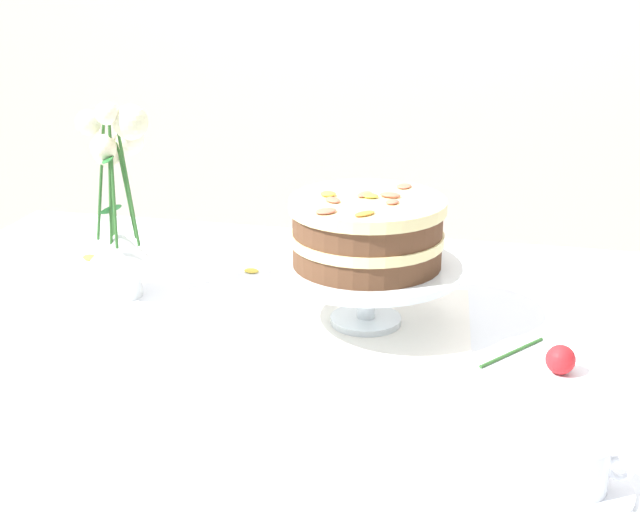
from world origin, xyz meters
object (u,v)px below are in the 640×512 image
Objects in this scene: teacup at (579,473)px; fallen_rose at (558,359)px; dining_table at (287,392)px; cake_stand at (367,274)px; layer_cake at (367,231)px; flower_vase at (118,206)px.

teacup is 0.29m from fallen_rose.
dining_table is 0.41m from fallen_rose.
teacup reaches higher than fallen_rose.
dining_table is 10.78× the size of fallen_rose.
fallen_rose is at bearing -19.60° from cake_stand.
teacup is at bearing -52.58° from cake_stand.
layer_cake is at bearing 34.92° from dining_table.
dining_table is at bearing 176.10° from fallen_rose.
flower_vase is 2.70× the size of teacup.
dining_table is 0.28m from layer_cake.
layer_cake is 1.91× the size of teacup.
flower_vase is 0.73m from fallen_rose.
flower_vase reaches higher than fallen_rose.
dining_table is at bearing -145.08° from layer_cake.
flower_vase is at bearing 175.78° from cake_stand.
flower_vase is (-0.31, 0.11, 0.25)m from dining_table.
fallen_rose is (0.29, -0.10, -0.13)m from layer_cake.
flower_vase reaches higher than teacup.
cake_stand is 0.07m from layer_cake.
teacup is at bearing -86.81° from fallen_rose.
layer_cake is (0.11, 0.08, 0.24)m from dining_table.
dining_table is 5.97× the size of layer_cake.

